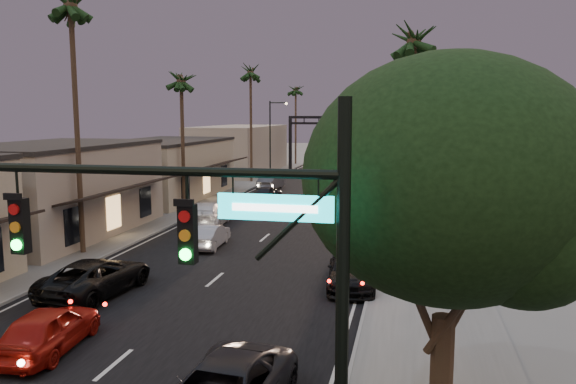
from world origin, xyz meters
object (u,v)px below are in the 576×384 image
at_px(palm_lc, 181,75).
at_px(oncoming_silver, 209,236).
at_px(palm_rb, 414,54).
at_px(streetlight_right, 391,140).
at_px(oncoming_red, 48,329).
at_px(curbside_black, 351,270).
at_px(corner_tree, 453,189).
at_px(arch, 345,129).
at_px(palm_rc, 412,89).
at_px(oncoming_pickup, 96,277).
at_px(palm_far, 296,87).
at_px(palm_ld, 250,68).
at_px(streetlight_left, 272,133).
at_px(palm_ra, 414,32).
at_px(traffic_signal, 228,264).

xyz_separation_m(palm_lc, oncoming_silver, (6.14, -11.02, -9.80)).
bearing_deg(palm_rb, streetlight_right, 149.24).
height_order(oncoming_red, curbside_black, oncoming_red).
relative_size(corner_tree, palm_lc, 0.72).
distance_m(corner_tree, arch, 63.26).
height_order(palm_rc, oncoming_pickup, palm_rc).
xyz_separation_m(palm_rc, oncoming_red, (-11.13, -53.53, -9.72)).
bearing_deg(palm_far, palm_ld, -90.75).
bearing_deg(arch, palm_ld, -119.83).
distance_m(streetlight_left, palm_rb, 22.07).
xyz_separation_m(oncoming_pickup, oncoming_silver, (1.69, 9.01, -0.10)).
relative_size(arch, palm_ra, 1.15).
relative_size(palm_ra, palm_rc, 1.08).
height_order(arch, palm_rb, palm_rb).
xyz_separation_m(palm_lc, palm_far, (0.30, 42.00, 0.97)).
distance_m(traffic_signal, palm_lc, 35.46).
distance_m(streetlight_right, oncoming_silver, 22.59).
distance_m(streetlight_right, curbside_black, 26.00).
relative_size(traffic_signal, palm_ra, 0.64).
xyz_separation_m(corner_tree, palm_ra, (-0.88, 16.55, 5.46)).
bearing_deg(palm_ra, oncoming_red, -129.42).
bearing_deg(oncoming_silver, palm_lc, -64.53).
xyz_separation_m(traffic_signal, oncoming_pickup, (-9.83, 11.97, -4.31)).
bearing_deg(streetlight_right, palm_ld, 147.21).
bearing_deg(streetlight_left, arch, 60.03).
bearing_deg(palm_ld, arch, 60.17).
height_order(palm_lc, palm_ld, palm_ld).
distance_m(traffic_signal, palm_ra, 21.19).
distance_m(palm_far, curbside_black, 61.29).
height_order(corner_tree, palm_far, palm_far).
bearing_deg(streetlight_left, oncoming_silver, -82.30).
relative_size(oncoming_red, oncoming_pickup, 0.79).
relative_size(traffic_signal, palm_rb, 0.60).
distance_m(traffic_signal, oncoming_red, 11.32).
bearing_deg(curbside_black, palm_rb, 78.99).
relative_size(arch, palm_rb, 1.07).
bearing_deg(streetlight_left, curbside_black, -71.22).
relative_size(traffic_signal, palm_ld, 0.60).
relative_size(palm_ld, palm_far, 1.08).
bearing_deg(palm_rb, palm_far, 116.43).
relative_size(arch, streetlight_left, 1.69).
bearing_deg(palm_rb, palm_rc, 90.00).
height_order(palm_ra, oncoming_red, palm_ra).
distance_m(oncoming_pickup, oncoming_silver, 9.17).
xyz_separation_m(traffic_signal, oncoming_red, (-8.21, 6.47, -4.34)).
bearing_deg(curbside_black, palm_far, 98.46).
height_order(streetlight_left, palm_rc, palm_rc).
bearing_deg(palm_far, palm_ra, -72.62).
height_order(palm_ra, palm_far, same).
xyz_separation_m(palm_ld, palm_far, (0.30, 23.00, -0.97)).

